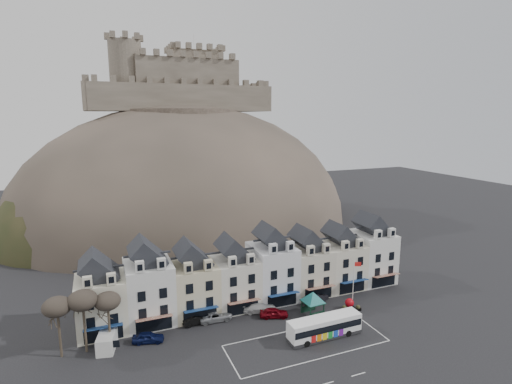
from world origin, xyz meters
TOP-DOWN VIEW (x-y plane):
  - ground at (0.00, 0.00)m, footprint 300.00×300.00m
  - coach_bay_markings at (2.00, 1.25)m, footprint 22.00×7.50m
  - townhouse_terrace at (0.15, 15.97)m, footprint 54.40×9.35m
  - castle_hill at (1.25, 68.95)m, footprint 100.00×76.00m
  - castle at (0.51, 75.93)m, footprint 50.20×22.20m
  - tree_left_far at (-29.00, 10.50)m, footprint 3.61×3.61m
  - tree_left_mid at (-26.00, 10.50)m, footprint 3.78×3.78m
  - tree_left_near at (-23.00, 10.50)m, footprint 3.43×3.43m
  - bus at (5.03, 1.68)m, footprint 10.90×2.68m
  - bus_shelter at (6.78, 7.98)m, footprint 6.02×6.02m
  - red_buoy at (13.27, 7.43)m, footprint 1.57×1.57m
  - flagpole at (14.08, 7.61)m, footprint 1.08×0.52m
  - white_van at (-23.37, 10.48)m, footprint 3.11×5.22m
  - planter_west at (12.00, 7.00)m, footprint 1.08×0.73m
  - planter_east at (14.18, 6.37)m, footprint 1.03×0.69m
  - car_navy at (-18.15, 9.70)m, footprint 4.58×2.78m
  - car_black at (-10.80, 12.00)m, footprint 4.36×1.78m
  - car_silver at (-7.84, 12.00)m, footprint 5.19×2.54m
  - car_white at (-0.62, 12.00)m, footprint 5.79×3.53m
  - car_maroon at (0.80, 9.50)m, footprint 4.74×3.13m
  - car_charcoal at (9.41, 11.26)m, footprint 5.00×3.30m

SIDE VIEW (x-z plane):
  - ground at x=0.00m, z-range 0.00..0.00m
  - coach_bay_markings at x=2.00m, z-range -0.01..0.01m
  - castle_hill at x=1.25m, z-range -33.89..34.11m
  - planter_east at x=14.18m, z-range -0.02..0.96m
  - planter_west at x=12.00m, z-range -0.02..1.03m
  - car_black at x=-10.80m, z-range 0.00..1.41m
  - car_silver at x=-7.84m, z-range 0.00..1.45m
  - car_navy at x=-18.15m, z-range 0.00..1.46m
  - car_maroon at x=0.80m, z-range 0.00..1.50m
  - car_charcoal at x=9.41m, z-range 0.00..1.56m
  - car_white at x=-0.62m, z-range 0.00..1.57m
  - red_buoy at x=13.27m, z-range 0.02..1.79m
  - white_van at x=-23.37m, z-range 0.00..2.23m
  - bus at x=5.03m, z-range 0.16..3.23m
  - bus_shelter at x=6.78m, z-range 1.06..4.88m
  - flagpole at x=14.08m, z-range 0.57..8.63m
  - townhouse_terrace at x=0.15m, z-range -0.60..11.20m
  - tree_left_near at x=-23.00m, z-range 2.64..10.47m
  - tree_left_far at x=-29.00m, z-range 2.78..11.02m
  - tree_left_mid at x=-26.00m, z-range 2.92..11.56m
  - castle at x=0.51m, z-range 29.19..51.19m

